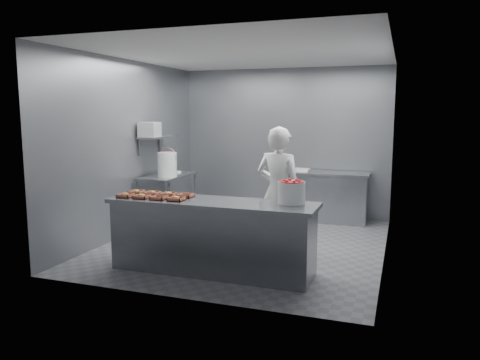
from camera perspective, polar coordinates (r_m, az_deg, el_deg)
name	(u,v)px	position (r m, az deg, el deg)	size (l,w,h in m)	color
floor	(247,243)	(7.16, 0.82, -7.71)	(4.50, 4.50, 0.00)	#4C4C51
ceiling	(247,54)	(6.94, 0.87, 15.12)	(4.50, 4.50, 0.00)	white
wall_back	(284,142)	(9.07, 5.38, 4.60)	(4.00, 0.04, 2.80)	slate
wall_left	(130,148)	(7.78, -13.29, 3.82)	(0.04, 4.50, 2.80)	slate
wall_right	(389,155)	(6.56, 17.67, 2.88)	(0.04, 4.50, 2.80)	slate
service_counter	(212,236)	(5.83, -3.42, -6.85)	(2.60, 0.70, 0.90)	slate
prep_table	(168,192)	(8.21, -8.80, -1.51)	(0.60, 1.20, 0.90)	slate
back_counter	(327,196)	(8.66, 10.52, -1.98)	(1.50, 0.60, 0.90)	slate
wall_shelf	(158,137)	(8.19, -10.00, 5.18)	(0.35, 0.90, 0.03)	slate
tray_0	(126,195)	(6.14, -13.77, -1.81)	(0.19, 0.18, 0.06)	tan
tray_1	(142,196)	(6.01, -11.85, -1.95)	(0.19, 0.18, 0.06)	tan
tray_2	(159,198)	(5.89, -9.83, -2.13)	(0.19, 0.18, 0.04)	tan
tray_3	(176,199)	(5.78, -7.77, -2.25)	(0.19, 0.18, 0.06)	tan
tray_4	(136,192)	(6.35, -12.51, -1.43)	(0.19, 0.18, 0.06)	tan
tray_5	(152,193)	(6.23, -10.63, -1.56)	(0.19, 0.18, 0.06)	tan
tray_6	(169,194)	(6.11, -8.68, -1.70)	(0.19, 0.18, 0.06)	tan
tray_7	(186,195)	(6.01, -6.63, -1.87)	(0.19, 0.18, 0.04)	tan
worker	(279,192)	(6.39, 4.73, -1.48)	(0.65, 0.43, 1.78)	white
strawberry_tub	(292,191)	(5.55, 6.31, -1.40)	(0.32, 0.32, 0.27)	silver
glaze_bucket	(167,164)	(7.94, -8.87, 1.95)	(0.34, 0.32, 0.49)	silver
bucket_lid	(173,172)	(8.45, -8.15, 0.96)	(0.29, 0.29, 0.02)	silver
rag	(169,173)	(8.30, -8.66, 0.82)	(0.15, 0.13, 0.02)	#CCB28C
appliance	(150,130)	(7.96, -10.96, 6.06)	(0.29, 0.33, 0.25)	gray
paper_stack	(301,170)	(8.68, 7.47, 1.25)	(0.30, 0.22, 0.05)	silver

